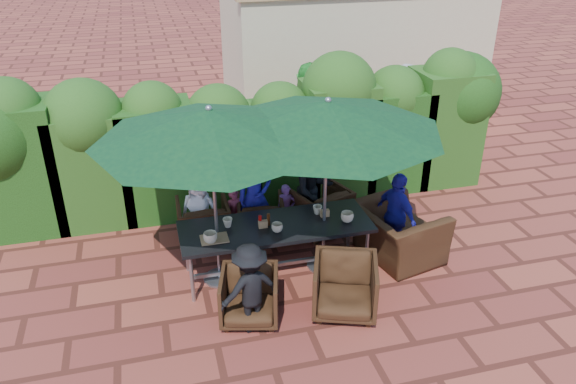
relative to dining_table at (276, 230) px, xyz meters
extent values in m
plane|color=brown|center=(0.10, -0.14, -0.68)|extent=(80.00, 80.00, 0.00)
cube|color=black|center=(0.00, 0.00, 0.05)|extent=(2.55, 0.90, 0.05)
cube|color=gray|center=(0.00, 0.00, -0.56)|extent=(2.35, 0.05, 0.05)
cylinder|color=gray|center=(-1.17, -0.35, -0.33)|extent=(0.05, 0.05, 0.70)
cylinder|color=gray|center=(-1.17, 0.35, -0.33)|extent=(0.05, 0.05, 0.70)
cylinder|color=gray|center=(1.17, -0.35, -0.33)|extent=(0.05, 0.05, 0.70)
cylinder|color=gray|center=(1.17, 0.35, -0.33)|extent=(0.05, 0.05, 0.70)
cylinder|color=gray|center=(-0.78, 0.04, -0.66)|extent=(0.44, 0.44, 0.03)
cylinder|color=gray|center=(-0.78, 0.04, 0.52)|extent=(0.04, 0.04, 2.40)
cone|color=black|center=(-0.78, 0.04, 1.54)|extent=(2.87, 2.87, 0.38)
sphere|color=gray|center=(-0.78, 0.04, 1.74)|extent=(0.08, 0.08, 0.08)
cylinder|color=gray|center=(0.66, -0.03, -0.66)|extent=(0.44, 0.44, 0.03)
cylinder|color=gray|center=(0.66, -0.03, 0.52)|extent=(0.04, 0.04, 2.40)
cone|color=black|center=(0.66, -0.03, 1.54)|extent=(2.96, 2.96, 0.38)
sphere|color=gray|center=(0.66, -0.03, 1.74)|extent=(0.08, 0.08, 0.08)
imported|color=black|center=(-0.85, 1.02, -0.30)|extent=(0.74, 0.70, 0.76)
imported|color=black|center=(0.00, 0.98, -0.32)|extent=(0.78, 0.74, 0.71)
imported|color=black|center=(0.91, 0.94, -0.28)|extent=(0.98, 0.95, 0.80)
imported|color=black|center=(-0.54, -0.86, -0.32)|extent=(0.83, 0.79, 0.71)
imported|color=black|center=(0.62, -1.01, -0.28)|extent=(0.97, 0.94, 0.79)
imported|color=black|center=(1.77, -0.04, -0.17)|extent=(1.01, 1.31, 1.02)
imported|color=white|center=(-0.90, 0.98, -0.11)|extent=(0.64, 0.53, 1.13)
imported|color=#1F1C9B|center=(-0.09, 0.95, 0.03)|extent=(0.55, 0.47, 1.42)
imported|color=black|center=(0.82, 0.99, 0.01)|extent=(0.73, 0.54, 1.37)
imported|color=black|center=(-0.56, -1.03, -0.10)|extent=(0.79, 0.50, 1.15)
imported|color=#1F1C9B|center=(1.74, -0.01, -0.03)|extent=(0.58, 0.83, 1.29)
imported|color=#C14462|center=(-0.38, 1.01, -0.27)|extent=(0.35, 0.31, 0.82)
imported|color=#7D4699|center=(0.40, 0.99, -0.27)|extent=(0.32, 0.27, 0.81)
imported|color=green|center=(1.64, 3.95, 0.26)|extent=(1.85, 1.11, 1.87)
imported|color=#C14462|center=(2.68, 4.34, 0.10)|extent=(0.81, 0.59, 1.54)
imported|color=#92939A|center=(3.82, 4.15, 0.14)|extent=(1.04, 1.10, 1.63)
imported|color=beige|center=(-0.89, -0.21, 0.14)|extent=(0.18, 0.18, 0.14)
imported|color=beige|center=(-0.62, 0.12, 0.13)|extent=(0.13, 0.13, 0.12)
imported|color=beige|center=(-0.02, -0.16, 0.13)|extent=(0.15, 0.15, 0.12)
imported|color=beige|center=(0.63, 0.16, 0.13)|extent=(0.13, 0.13, 0.12)
imported|color=beige|center=(0.95, -0.15, 0.14)|extent=(0.17, 0.17, 0.14)
cylinder|color=#B20C0A|center=(-0.21, 0.01, 0.16)|extent=(0.04, 0.04, 0.17)
cylinder|color=#4C230C|center=(-0.09, 0.03, 0.16)|extent=(0.04, 0.04, 0.17)
cube|color=#A1794D|center=(-0.84, -0.15, 0.08)|extent=(0.35, 0.25, 0.02)
cube|color=tan|center=(-0.18, -0.01, 0.12)|extent=(0.12, 0.06, 0.10)
cube|color=tan|center=(0.70, 0.06, 0.12)|extent=(0.12, 0.06, 0.10)
cube|color=#18350E|center=(-3.40, 2.16, 0.34)|extent=(1.15, 0.95, 2.03)
sphere|color=#18350E|center=(-3.40, 2.16, 1.25)|extent=(0.96, 0.96, 0.96)
cube|color=#18350E|center=(-2.40, 2.16, 0.23)|extent=(1.15, 0.95, 1.82)
sphere|color=#18350E|center=(-2.40, 2.16, 1.04)|extent=(1.19, 1.19, 1.19)
cube|color=#18350E|center=(-1.40, 2.16, 0.24)|extent=(1.15, 0.95, 1.84)
sphere|color=#18350E|center=(-1.40, 2.16, 1.06)|extent=(0.92, 0.92, 0.92)
cube|color=#18350E|center=(-0.40, 2.16, 0.15)|extent=(1.15, 0.95, 1.66)
sphere|color=#18350E|center=(-0.40, 2.16, 0.88)|extent=(1.04, 1.04, 1.04)
cube|color=#18350E|center=(0.60, 2.16, 0.15)|extent=(1.15, 0.95, 1.66)
sphere|color=#18350E|center=(0.60, 2.16, 0.88)|extent=(0.97, 0.97, 0.97)
cube|color=#18350E|center=(1.60, 2.16, 0.30)|extent=(1.15, 0.95, 1.95)
sphere|color=#18350E|center=(1.60, 2.16, 1.18)|extent=(1.22, 1.22, 1.22)
cube|color=#18350E|center=(2.60, 2.16, 0.21)|extent=(1.15, 0.95, 1.77)
sphere|color=#18350E|center=(2.60, 2.16, 0.99)|extent=(1.01, 1.01, 1.01)
cube|color=#18350E|center=(3.60, 2.16, 0.34)|extent=(1.15, 0.95, 2.03)
sphere|color=#18350E|center=(3.60, 2.16, 1.25)|extent=(0.96, 0.96, 0.96)
sphere|color=#18350E|center=(3.90, 2.26, 0.92)|extent=(1.40, 1.40, 1.40)
cube|color=beige|center=(3.60, 6.86, 0.92)|extent=(6.00, 3.00, 3.20)
camera|label=1|loc=(-1.48, -6.24, 3.85)|focal=35.00mm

